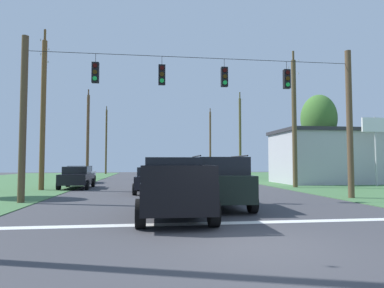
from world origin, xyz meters
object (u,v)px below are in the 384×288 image
utility_pole_distant_left (106,140)px  tree_roadside_far_right (319,119)px  utility_pole_mid_right (294,120)px  distant_car_crossing_white (80,174)px  roadside_store (347,157)px  distant_car_far_parked (152,179)px  overhead_signal_span (196,112)px  utility_pole_far_right (240,136)px  suv_black (217,181)px  utility_pole_near_left (210,142)px  pickup_truck (174,187)px  utility_pole_far_left (43,111)px  distant_car_oncoming (77,177)px  utility_pole_distant_right (88,134)px

utility_pole_distant_left → tree_roadside_far_right: bearing=-53.3°
utility_pole_mid_right → utility_pole_distant_left: bearing=117.8°
utility_pole_distant_left → distant_car_crossing_white: bearing=-88.4°
distant_car_crossing_white → roadside_store: size_ratio=0.35×
distant_car_crossing_white → roadside_store: bearing=-7.3°
utility_pole_distant_left → distant_car_far_parked: bearing=-79.1°
overhead_signal_span → utility_pole_far_right: bearing=69.6°
suv_black → distant_car_far_parked: bearing=109.0°
distant_car_crossing_white → utility_pole_near_left: utility_pole_near_left is taller
overhead_signal_span → distant_car_crossing_white: bearing=118.4°
distant_car_far_parked → tree_roadside_far_right: (14.34, 6.96, 4.78)m
roadside_store → pickup_truck: bearing=-134.8°
utility_pole_mid_right → utility_pole_distant_left: utility_pole_distant_left is taller
distant_car_far_parked → utility_pole_far_left: (-7.08, 2.76, 4.38)m
utility_pole_far_right → utility_pole_far_left: (-17.70, -15.85, 0.27)m
suv_black → distant_car_crossing_white: (-8.60, 17.67, -0.27)m
distant_car_far_parked → pickup_truck: bearing=-86.5°
distant_car_oncoming → utility_pole_far_right: (15.74, 14.41, 4.12)m
pickup_truck → distant_car_far_parked: 9.22m
utility_pole_mid_right → utility_pole_far_right: utility_pole_far_right is taller
distant_car_far_parked → roadside_store: 18.79m
suv_black → tree_roadside_far_right: bearing=50.0°
distant_car_oncoming → utility_pole_far_left: 5.01m
utility_pole_near_left → utility_pole_mid_right: bearing=-89.6°
utility_pole_mid_right → tree_roadside_far_right: utility_pole_mid_right is taller
distant_car_crossing_white → utility_pole_far_right: utility_pole_far_right is taller
overhead_signal_span → distant_car_crossing_white: overhead_signal_span is taller
distant_car_far_parked → suv_black: bearing=-71.0°
overhead_signal_span → utility_pole_distant_right: (-8.97, 23.70, 0.82)m
pickup_truck → utility_pole_mid_right: bearing=51.3°
distant_car_crossing_white → utility_pole_near_left: (16.22, 24.54, 4.50)m
utility_pole_mid_right → utility_pole_near_left: 32.12m
utility_pole_distant_right → tree_roadside_far_right: size_ratio=1.33×
utility_pole_near_left → utility_pole_far_right: bearing=-88.2°
utility_pole_far_right → utility_pole_near_left: (-0.52, 16.44, 0.38)m
distant_car_crossing_white → utility_pole_far_right: (16.74, 8.10, 4.12)m
overhead_signal_span → distant_car_oncoming: 11.79m
distant_car_crossing_white → utility_pole_mid_right: 18.54m
pickup_truck → utility_pole_distant_left: (-7.37, 44.49, 4.51)m
suv_black → distant_car_oncoming: 13.67m
pickup_truck → utility_pole_far_right: (10.04, 27.80, 3.94)m
distant_car_oncoming → utility_pole_distant_left: bearing=93.1°
pickup_truck → utility_pole_near_left: size_ratio=0.50×
utility_pole_near_left → utility_pole_distant_left: size_ratio=1.00×
distant_car_oncoming → tree_roadside_far_right: size_ratio=0.57×
utility_pole_far_right → utility_pole_near_left: bearing=91.8°
utility_pole_near_left → utility_pole_distant_right: size_ratio=1.07×
pickup_truck → distant_car_crossing_white: bearing=108.8°
overhead_signal_span → distant_car_far_parked: 6.02m
distant_car_far_parked → roadside_store: (17.16, 7.51, 1.55)m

